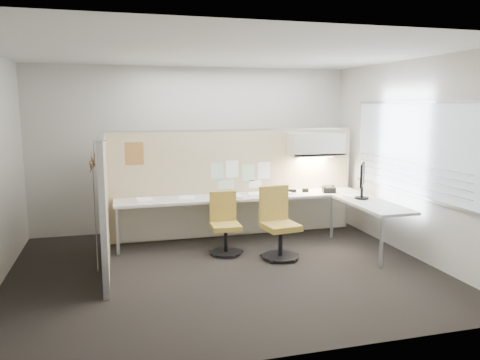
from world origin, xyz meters
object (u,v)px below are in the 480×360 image
object	(u,v)px
monitor	(362,179)
chair_left	(225,225)
desk	(265,204)
phone	(329,189)
chair_right	(278,225)

from	to	relation	value
monitor	chair_left	bearing A→B (deg)	119.77
desk	chair_left	distance (m)	0.89
desk	phone	world-z (taller)	phone
phone	chair_left	bearing A→B (deg)	-152.53
chair_right	monitor	world-z (taller)	monitor
monitor	chair_right	bearing A→B (deg)	133.04
chair_right	monitor	distance (m)	1.56
desk	monitor	xyz separation A→B (m)	(1.37, -0.58, 0.44)
desk	monitor	world-z (taller)	monitor
chair_left	monitor	bearing A→B (deg)	-2.36
chair_left	phone	bearing A→B (deg)	15.94
chair_right	monitor	bearing A→B (deg)	1.13
chair_left	chair_right	world-z (taller)	chair_right
chair_left	phone	distance (m)	1.97
desk	chair_right	size ratio (longest dim) A/B	4.01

